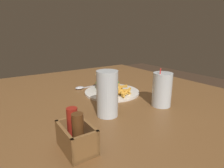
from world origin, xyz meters
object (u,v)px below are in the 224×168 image
object	(u,v)px
beer_glass	(107,95)
condiment_caddy	(76,136)
juice_glass	(162,90)
meal_plate_near	(109,86)
spoon	(81,88)

from	to	relation	value
beer_glass	condiment_caddy	distance (m)	0.22
juice_glass	condiment_caddy	world-z (taller)	juice_glass
meal_plate_near	juice_glass	distance (m)	0.29
meal_plate_near	juice_glass	size ratio (longest dim) A/B	1.69
juice_glass	spoon	xyz separation A→B (m)	(0.40, 0.18, -0.06)
condiment_caddy	juice_glass	bearing A→B (deg)	-78.29
meal_plate_near	beer_glass	xyz separation A→B (m)	(-0.23, 0.16, 0.05)
beer_glass	juice_glass	world-z (taller)	beer_glass
beer_glass	juice_glass	size ratio (longest dim) A/B	1.04
spoon	juice_glass	bearing A→B (deg)	108.74
beer_glass	condiment_caddy	size ratio (longest dim) A/B	1.45
beer_glass	condiment_caddy	bearing A→B (deg)	126.24
meal_plate_near	beer_glass	world-z (taller)	beer_glass
meal_plate_near	beer_glass	size ratio (longest dim) A/B	1.63
juice_glass	meal_plate_near	bearing A→B (deg)	15.83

